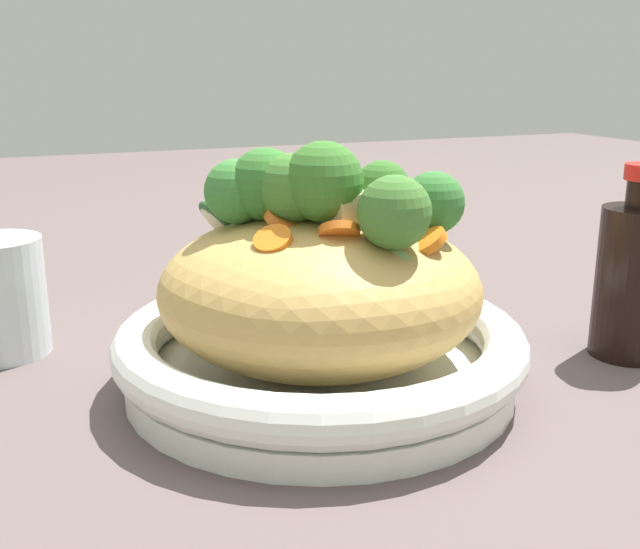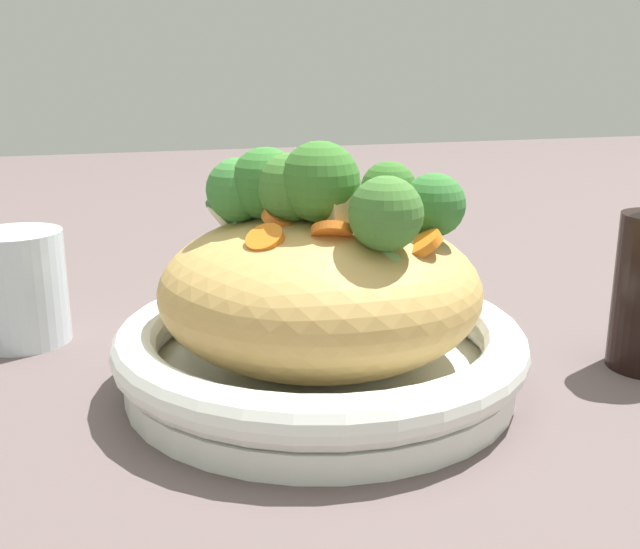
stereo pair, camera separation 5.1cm
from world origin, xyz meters
The scene contains 8 objects.
ground_plane centered at (0.00, 0.00, 0.00)m, with size 3.00×3.00×0.00m, color #594B4A.
serving_bowl centered at (0.00, 0.00, 0.03)m, with size 0.28×0.28×0.05m.
noodle_heap centered at (0.00, 0.00, 0.07)m, with size 0.22×0.22×0.10m.
broccoli_florets centered at (-0.01, 0.00, 0.14)m, with size 0.15×0.17×0.08m.
carrot_coins centered at (-0.04, 0.00, 0.12)m, with size 0.08×0.13×0.03m.
zucchini_slices centered at (0.02, 0.01, 0.12)m, with size 0.10×0.12×0.04m.
chicken_chunks centered at (0.00, -0.01, 0.13)m, with size 0.10×0.06×0.03m.
soy_sauce_bottle centered at (-0.04, -0.24, 0.06)m, with size 0.06×0.06×0.15m.
Camera 1 is at (-0.46, 0.19, 0.22)m, focal length 42.64 mm.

